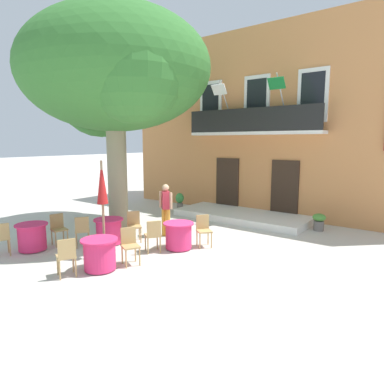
{
  "coord_description": "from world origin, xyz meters",
  "views": [
    {
      "loc": [
        5.36,
        -7.52,
        3.03
      ],
      "look_at": [
        -1.51,
        1.54,
        1.3
      ],
      "focal_mm": 31.36,
      "sensor_mm": 36.0,
      "label": 1
    }
  ],
  "objects": [
    {
      "name": "ground_plane",
      "position": [
        0.0,
        0.0,
        0.0
      ],
      "size": [
        120.0,
        120.0,
        0.0
      ],
      "primitive_type": "plane",
      "color": "beige"
    },
    {
      "name": "building_facade",
      "position": [
        -0.87,
        6.99,
        3.75
      ],
      "size": [
        13.0,
        5.09,
        7.5
      ],
      "color": "#CC844C",
      "rests_on": "ground"
    },
    {
      "name": "entrance_step_platform",
      "position": [
        -0.87,
        3.94,
        0.12
      ],
      "size": [
        5.2,
        2.13,
        0.25
      ],
      "primitive_type": "cube",
      "color": "silver",
      "rests_on": "ground"
    },
    {
      "name": "plane_tree",
      "position": [
        -3.56,
        -0.0,
        5.14
      ],
      "size": [
        6.63,
        5.82,
        7.22
      ],
      "color": "gray",
      "rests_on": "ground"
    },
    {
      "name": "cafe_table_near_tree",
      "position": [
        -0.96,
        -2.79,
        0.39
      ],
      "size": [
        0.86,
        0.86,
        0.76
      ],
      "color": "#E52D66",
      "rests_on": "ground"
    },
    {
      "name": "cafe_chair_near_tree_0",
      "position": [
        -0.7,
        -2.08,
        0.53
      ],
      "size": [
        0.53,
        0.53,
        0.91
      ],
      "color": "tan",
      "rests_on": "ground"
    },
    {
      "name": "cafe_chair_near_tree_1",
      "position": [
        -1.19,
        -3.51,
        0.53
      ],
      "size": [
        0.53,
        0.53,
        0.91
      ],
      "color": "tan",
      "rests_on": "ground"
    },
    {
      "name": "cafe_table_middle",
      "position": [
        -3.65,
        -3.01,
        0.39
      ],
      "size": [
        0.86,
        0.86,
        0.76
      ],
      "color": "#E52D66",
      "rests_on": "ground"
    },
    {
      "name": "cafe_chair_middle_0",
      "position": [
        -3.56,
        -2.27,
        0.53
      ],
      "size": [
        0.48,
        0.48,
        0.91
      ],
      "color": "tan",
      "rests_on": "ground"
    },
    {
      "name": "cafe_chair_middle_1",
      "position": [
        -3.8,
        -3.75,
        0.53
      ],
      "size": [
        0.5,
        0.5,
        0.91
      ],
      "color": "tan",
      "rests_on": "ground"
    },
    {
      "name": "cafe_table_front",
      "position": [
        -0.48,
        -0.44,
        0.39
      ],
      "size": [
        0.86,
        0.86,
        0.76
      ],
      "color": "#E52D66",
      "rests_on": "ground"
    },
    {
      "name": "cafe_chair_front_0",
      "position": [
        -0.07,
        0.19,
        0.53
      ],
      "size": [
        0.56,
        0.56,
        0.91
      ],
      "color": "tan",
      "rests_on": "ground"
    },
    {
      "name": "cafe_chair_front_1",
      "position": [
        -0.83,
        -1.11,
        0.53
      ],
      "size": [
        0.55,
        0.55,
        0.91
      ],
      "color": "tan",
      "rests_on": "ground"
    },
    {
      "name": "cafe_table_far_side",
      "position": [
        -2.43,
        -1.33,
        0.39
      ],
      "size": [
        0.86,
        0.86,
        0.76
      ],
      "color": "#E52D66",
      "rests_on": "ground"
    },
    {
      "name": "cafe_chair_far_side_0",
      "position": [
        -2.78,
        -1.99,
        0.53
      ],
      "size": [
        0.56,
        0.56,
        0.91
      ],
      "color": "tan",
      "rests_on": "ground"
    },
    {
      "name": "cafe_chair_far_side_1",
      "position": [
        -2.04,
        -0.68,
        0.53
      ],
      "size": [
        0.56,
        0.56,
        0.91
      ],
      "color": "tan",
      "rests_on": "ground"
    },
    {
      "name": "cafe_umbrella",
      "position": [
        -1.53,
        -2.2,
        1.67
      ],
      "size": [
        0.44,
        0.44,
        2.55
      ],
      "color": "#997A56",
      "rests_on": "ground"
    },
    {
      "name": "ground_planter_left",
      "position": [
        -3.82,
        3.7,
        0.44
      ],
      "size": [
        0.36,
        0.36,
        0.78
      ],
      "color": "slate",
      "rests_on": "ground"
    },
    {
      "name": "ground_planter_right",
      "position": [
        2.08,
        3.98,
        0.33
      ],
      "size": [
        0.44,
        0.44,
        0.59
      ],
      "color": "slate",
      "rests_on": "ground"
    },
    {
      "name": "pedestrian_near_entrance",
      "position": [
        -1.63,
        0.32,
        0.95
      ],
      "size": [
        0.53,
        0.39,
        1.69
      ],
      "color": "gold",
      "rests_on": "ground"
    }
  ]
}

